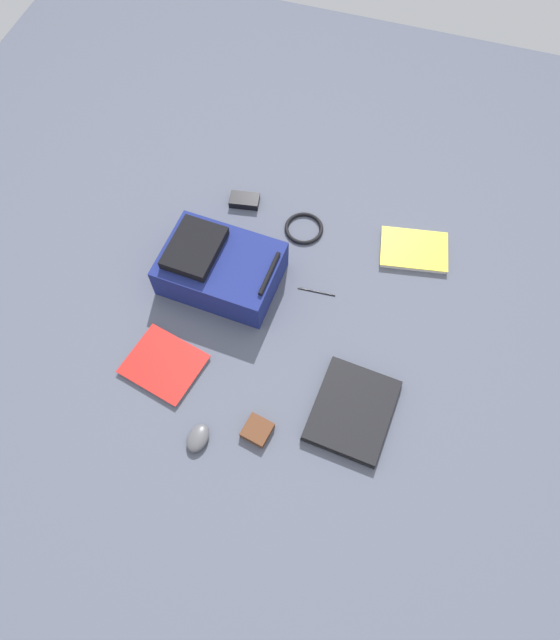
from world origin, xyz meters
TOP-DOWN VIEW (x-y plane):
  - ground_plane at (0.00, 0.00)m, footprint 3.51×3.51m
  - backpack at (-0.10, -0.27)m, footprint 0.32×0.43m
  - laptop at (0.26, 0.33)m, footprint 0.33×0.28m
  - book_red at (-0.43, 0.40)m, footprint 0.22×0.28m
  - book_comic at (0.29, -0.33)m, footprint 0.26×0.29m
  - computer_mouse at (0.50, -0.12)m, footprint 0.10×0.07m
  - cable_coil at (-0.41, -0.03)m, footprint 0.15×0.15m
  - power_brick at (-0.46, -0.30)m, footprint 0.09×0.13m
  - pen_black at (-0.15, 0.09)m, footprint 0.02×0.14m
  - earbud_pouch at (0.42, 0.05)m, footprint 0.10×0.10m

SIDE VIEW (x-z plane):
  - ground_plane at x=0.00m, z-range 0.00..0.00m
  - pen_black at x=-0.15m, z-range 0.00..0.01m
  - cable_coil at x=-0.41m, z-range 0.00..0.01m
  - book_comic at x=0.29m, z-range 0.00..0.02m
  - book_red at x=-0.43m, z-range 0.00..0.02m
  - earbud_pouch at x=0.42m, z-range 0.00..0.03m
  - power_brick at x=-0.46m, z-range 0.00..0.03m
  - laptop at x=0.26m, z-range 0.00..0.03m
  - computer_mouse at x=0.50m, z-range 0.00..0.03m
  - backpack at x=-0.10m, z-range -0.01..0.16m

